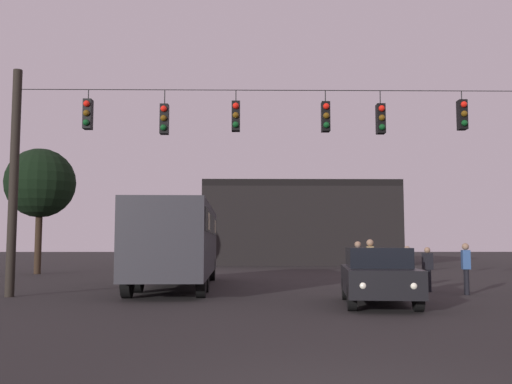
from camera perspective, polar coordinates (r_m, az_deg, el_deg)
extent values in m
plane|color=black|center=(30.66, 1.13, -8.21)|extent=(168.00, 168.00, 0.00)
cylinder|color=black|center=(19.42, -22.96, 0.98)|extent=(0.28, 0.28, 7.14)
cylinder|color=black|center=(18.56, 2.42, 10.08)|extent=(16.70, 0.02, 0.02)
cylinder|color=black|center=(19.17, -16.33, 9.27)|extent=(0.03, 0.03, 0.31)
cube|color=black|center=(19.03, -16.38, 7.42)|extent=(0.26, 0.32, 0.95)
sphere|color=red|center=(18.92, -16.51, 8.43)|extent=(0.20, 0.20, 0.20)
sphere|color=#5B3D0C|center=(18.86, -16.53, 7.54)|extent=(0.20, 0.20, 0.20)
sphere|color=#0C4219|center=(18.80, -16.55, 6.65)|extent=(0.20, 0.20, 0.20)
cylinder|color=black|center=(18.66, -9.07, 9.28)|extent=(0.03, 0.03, 0.47)
cube|color=black|center=(18.50, -9.10, 7.15)|extent=(0.26, 0.32, 0.95)
sphere|color=red|center=(18.39, -9.17, 8.18)|extent=(0.20, 0.20, 0.20)
sphere|color=#5B3D0C|center=(18.32, -9.19, 7.27)|extent=(0.20, 0.20, 0.20)
sphere|color=#0C4219|center=(18.26, -9.20, 6.35)|extent=(0.20, 0.20, 0.20)
cylinder|color=black|center=(18.49, -2.01, 9.52)|extent=(0.03, 0.03, 0.37)
cube|color=black|center=(18.33, -2.02, 7.52)|extent=(0.26, 0.32, 0.95)
sphere|color=red|center=(18.22, -2.03, 8.57)|extent=(0.20, 0.20, 0.20)
sphere|color=#5B3D0C|center=(18.15, -2.03, 7.65)|extent=(0.20, 0.20, 0.20)
sphere|color=#0C4219|center=(18.09, -2.03, 6.72)|extent=(0.20, 0.20, 0.20)
cylinder|color=black|center=(18.64, 6.91, 9.41)|extent=(0.03, 0.03, 0.37)
cube|color=black|center=(18.49, 6.94, 7.43)|extent=(0.26, 0.32, 0.95)
sphere|color=red|center=(18.38, 7.00, 8.46)|extent=(0.20, 0.20, 0.20)
sphere|color=#5B3D0C|center=(18.32, 7.01, 7.55)|extent=(0.20, 0.20, 0.20)
sphere|color=#0C4219|center=(18.25, 7.02, 6.63)|extent=(0.20, 0.20, 0.20)
cylinder|color=black|center=(18.95, 12.25, 9.16)|extent=(0.03, 0.03, 0.43)
cube|color=black|center=(18.79, 12.29, 7.11)|extent=(0.26, 0.32, 0.95)
sphere|color=red|center=(18.69, 12.40, 8.13)|extent=(0.20, 0.20, 0.20)
sphere|color=#5B3D0C|center=(18.62, 12.42, 7.23)|extent=(0.20, 0.20, 0.20)
sphere|color=#0C4219|center=(18.56, 12.44, 6.32)|extent=(0.20, 0.20, 0.20)
cylinder|color=black|center=(19.71, 19.77, 8.99)|extent=(0.03, 0.03, 0.30)
cube|color=black|center=(19.57, 19.82, 7.22)|extent=(0.26, 0.32, 0.95)
sphere|color=red|center=(19.47, 19.99, 8.19)|extent=(0.20, 0.20, 0.20)
sphere|color=#5B3D0C|center=(19.41, 20.01, 7.33)|extent=(0.20, 0.20, 0.20)
sphere|color=#0C4219|center=(19.35, 20.04, 6.46)|extent=(0.20, 0.20, 0.20)
cube|color=#2D2D33|center=(21.81, -7.73, -4.80)|extent=(2.76, 11.06, 2.50)
cube|color=black|center=(21.82, -7.71, -3.20)|extent=(2.79, 10.40, 0.70)
cylinder|color=black|center=(25.90, -9.38, -7.59)|extent=(0.30, 1.01, 1.00)
cylinder|color=black|center=(25.71, -4.42, -7.66)|extent=(0.30, 1.01, 1.00)
cylinder|color=black|center=(19.81, -11.63, -8.32)|extent=(0.30, 1.01, 1.00)
cylinder|color=black|center=(19.57, -5.13, -8.45)|extent=(0.30, 1.01, 1.00)
cylinder|color=black|center=(17.86, -12.68, -8.66)|extent=(0.30, 1.01, 1.00)
cylinder|color=black|center=(17.59, -5.47, -8.82)|extent=(0.30, 1.01, 1.00)
cube|color=beige|center=(25.11, -6.98, -3.45)|extent=(2.58, 0.86, 0.56)
cube|color=beige|center=(19.09, -8.51, -2.91)|extent=(2.58, 0.86, 0.56)
cube|color=black|center=(15.81, 12.07, -8.56)|extent=(2.30, 4.48, 0.68)
cube|color=black|center=(15.94, 11.97, -6.38)|extent=(1.85, 2.49, 0.52)
cylinder|color=black|center=(14.54, 15.84, -10.13)|extent=(0.29, 0.66, 0.64)
cylinder|color=black|center=(14.37, 9.52, -10.32)|extent=(0.29, 0.66, 0.64)
cylinder|color=black|center=(17.34, 14.23, -9.34)|extent=(0.29, 0.66, 0.64)
cylinder|color=black|center=(17.19, 8.93, -9.47)|extent=(0.29, 0.66, 0.64)
sphere|color=white|center=(13.81, 15.40, -9.00)|extent=(0.18, 0.18, 0.18)
sphere|color=white|center=(13.68, 10.58, -9.14)|extent=(0.18, 0.18, 0.18)
cylinder|color=black|center=(19.73, 11.33, -8.52)|extent=(0.14, 0.14, 0.88)
cylinder|color=black|center=(19.57, 11.34, -8.55)|extent=(0.14, 0.14, 0.88)
cube|color=#997F4C|center=(19.61, 11.30, -6.29)|extent=(0.30, 0.40, 0.66)
sphere|color=#8C6B51|center=(19.61, 11.27, -4.98)|extent=(0.24, 0.24, 0.24)
cylinder|color=black|center=(20.48, 16.86, -8.45)|extent=(0.14, 0.14, 0.75)
cylinder|color=black|center=(20.62, 16.64, -8.44)|extent=(0.14, 0.14, 0.75)
cube|color=black|center=(20.52, 16.70, -6.62)|extent=(0.31, 0.40, 0.56)
sphere|color=#8C6B51|center=(20.52, 16.67, -5.56)|extent=(0.20, 0.20, 0.20)
cylinder|color=black|center=(19.63, 20.26, -8.41)|extent=(0.14, 0.14, 0.81)
cylinder|color=black|center=(19.79, 20.17, -8.39)|extent=(0.14, 0.14, 0.81)
cube|color=#2D4C7F|center=(19.68, 20.15, -6.33)|extent=(0.30, 0.40, 0.61)
sphere|color=#8C6B51|center=(19.67, 20.11, -5.12)|extent=(0.22, 0.22, 0.22)
cylinder|color=black|center=(20.98, 10.12, -8.38)|extent=(0.14, 0.14, 0.85)
cylinder|color=black|center=(20.82, 10.17, -8.40)|extent=(0.14, 0.14, 0.85)
cube|color=#2D4C7F|center=(20.87, 10.11, -6.35)|extent=(0.27, 0.38, 0.64)
sphere|color=#8C6B51|center=(20.86, 10.09, -5.17)|extent=(0.23, 0.23, 0.23)
cylinder|color=black|center=(19.33, 15.05, -8.72)|extent=(0.14, 0.14, 0.74)
cylinder|color=black|center=(19.49, 15.03, -8.69)|extent=(0.14, 0.14, 0.74)
cube|color=#997F4C|center=(19.38, 14.99, -6.78)|extent=(0.32, 0.41, 0.56)
sphere|color=#8C6B51|center=(19.37, 14.97, -5.66)|extent=(0.20, 0.20, 0.20)
cylinder|color=black|center=(22.12, 14.82, -8.22)|extent=(0.14, 0.14, 0.76)
cylinder|color=black|center=(21.96, 14.89, -8.24)|extent=(0.14, 0.14, 0.76)
cube|color=#2D4C7F|center=(22.01, 14.81, -6.50)|extent=(0.27, 0.38, 0.57)
sphere|color=#8C6B51|center=(22.01, 14.79, -5.48)|extent=(0.21, 0.21, 0.21)
cube|color=black|center=(48.90, 3.94, -3.62)|extent=(14.84, 13.85, 5.87)
cube|color=black|center=(49.09, 3.92, 0.11)|extent=(14.84, 13.85, 0.50)
cylinder|color=#2D2116|center=(33.19, -20.85, -4.52)|extent=(0.36, 0.36, 3.61)
sphere|color=black|center=(33.35, -20.67, 0.85)|extent=(3.76, 3.76, 3.76)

